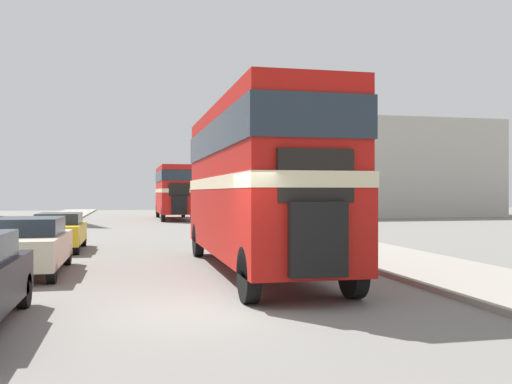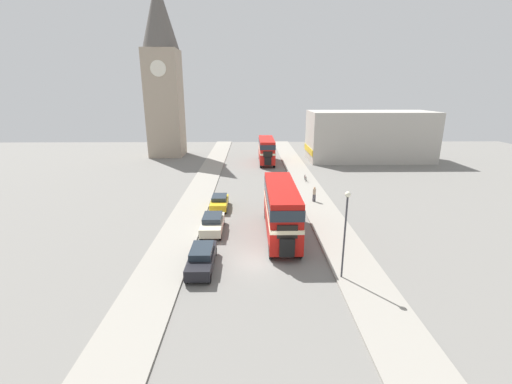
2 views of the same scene
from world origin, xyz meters
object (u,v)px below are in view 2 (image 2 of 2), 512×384
at_px(bus_distant, 266,149).
at_px(pedestrian_walking, 314,193).
at_px(car_parked_far, 219,202).
at_px(car_parked_mid, 212,223).
at_px(double_decker_bus, 281,206).
at_px(bicycle_on_pavement, 305,178).
at_px(church_tower, 162,70).
at_px(street_lamp, 346,222).
at_px(car_parked_near, 202,258).

relative_size(bus_distant, pedestrian_walking, 5.76).
bearing_deg(car_parked_far, pedestrian_walking, 10.17).
relative_size(car_parked_mid, car_parked_far, 1.09).
bearing_deg(double_decker_bus, bicycle_on_pavement, 74.62).
height_order(car_parked_far, church_tower, church_tower).
bearing_deg(street_lamp, car_parked_mid, 139.30).
height_order(double_decker_bus, car_parked_far, double_decker_bus).
distance_m(car_parked_far, church_tower, 36.33).
distance_m(car_parked_far, bicycle_on_pavement, 15.24).
xyz_separation_m(double_decker_bus, church_tower, (-18.15, 37.89, 12.82)).
xyz_separation_m(double_decker_bus, car_parked_far, (-5.81, 7.04, -1.89)).
bearing_deg(bicycle_on_pavement, car_parked_far, -134.74).
height_order(car_parked_mid, pedestrian_walking, pedestrian_walking).
distance_m(car_parked_mid, pedestrian_walking, 13.05).
bearing_deg(car_parked_mid, street_lamp, -40.70).
xyz_separation_m(car_parked_mid, car_parked_far, (0.08, 6.10, -0.04)).
bearing_deg(double_decker_bus, bus_distant, 89.65).
relative_size(car_parked_mid, bicycle_on_pavement, 2.50).
relative_size(car_parked_far, church_tower, 0.13).
bearing_deg(bus_distant, car_parked_mid, -101.62).
distance_m(bus_distant, pedestrian_walking, 22.07).
xyz_separation_m(car_parked_near, car_parked_far, (0.14, 12.57, -0.05)).
bearing_deg(bus_distant, car_parked_far, -104.35).
relative_size(car_parked_mid, pedestrian_walking, 2.63).
distance_m(bicycle_on_pavement, street_lamp, 25.21).
xyz_separation_m(car_parked_near, pedestrian_walking, (10.42, 14.41, 0.29)).
height_order(car_parked_near, car_parked_mid, car_parked_near).
bearing_deg(car_parked_mid, car_parked_near, -90.57).
distance_m(double_decker_bus, car_parked_near, 8.33).
bearing_deg(church_tower, car_parked_mid, -71.64).
relative_size(car_parked_near, bicycle_on_pavement, 2.66).
height_order(bus_distant, street_lamp, street_lamp).
relative_size(car_parked_near, street_lamp, 0.80).
bearing_deg(church_tower, street_lamp, -64.37).
distance_m(car_parked_near, street_lamp, 10.01).
height_order(car_parked_far, street_lamp, street_lamp).
relative_size(car_parked_far, bicycle_on_pavement, 2.29).
xyz_separation_m(bus_distant, car_parked_near, (-6.14, -36.02, -1.70)).
xyz_separation_m(double_decker_bus, car_parked_near, (-5.96, -5.52, -1.84)).
height_order(bus_distant, car_parked_near, bus_distant).
height_order(car_parked_near, car_parked_far, car_parked_near).
bearing_deg(bus_distant, bicycle_on_pavement, -69.47).
bearing_deg(double_decker_bus, church_tower, 115.59).
height_order(car_parked_mid, bicycle_on_pavement, car_parked_mid).
height_order(double_decker_bus, car_parked_mid, double_decker_bus).
height_order(street_lamp, church_tower, church_tower).
bearing_deg(car_parked_near, car_parked_far, 89.35).
height_order(double_decker_bus, bicycle_on_pavement, double_decker_bus).
relative_size(car_parked_far, pedestrian_walking, 2.41).
height_order(car_parked_near, street_lamp, street_lamp).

